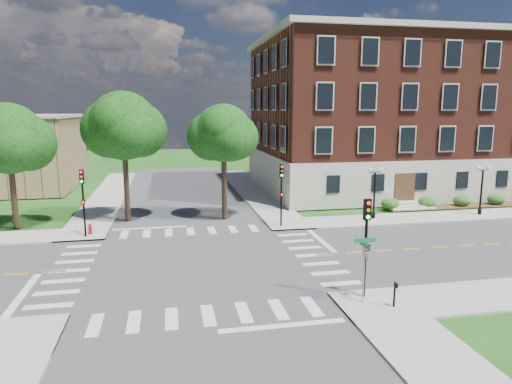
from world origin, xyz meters
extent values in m
plane|color=#1D4914|center=(0.00, 0.00, 0.00)|extent=(160.00, 160.00, 0.00)
cube|color=#3D3D3F|center=(0.00, 0.00, 0.01)|extent=(90.00, 12.00, 0.01)
cube|color=#3D3D3F|center=(0.00, 0.00, 0.01)|extent=(12.00, 90.00, 0.01)
cube|color=#9E9B93|center=(23.00, 7.75, 0.06)|extent=(34.00, 3.50, 0.12)
cube|color=#9E9B93|center=(7.75, 23.00, 0.06)|extent=(3.50, 34.00, 0.12)
cube|color=#9E9B93|center=(-7.75, 23.00, 0.06)|extent=(3.50, 34.00, 0.12)
cube|color=silver|center=(8.80, 3.00, 0.00)|extent=(0.40, 5.50, 0.00)
cube|color=#B1AC9C|center=(24.00, 22.00, 2.22)|extent=(30.00, 20.00, 4.20)
cube|color=#5E251A|center=(24.00, 22.00, 10.22)|extent=(29.55, 19.70, 11.80)
cube|color=#B1AC9C|center=(24.00, 22.00, 16.37)|extent=(30.60, 20.60, 0.50)
cube|color=#472D19|center=(20.00, 11.96, 1.82)|extent=(2.00, 0.10, 2.80)
cylinder|color=black|center=(-13.00, 10.51, 2.19)|extent=(0.44, 0.44, 4.14)
sphere|color=#0E340E|center=(-13.00, 10.51, 6.90)|extent=(5.27, 5.27, 5.27)
cylinder|color=black|center=(-4.83, 11.42, 2.58)|extent=(0.44, 0.44, 4.92)
sphere|color=#0E340E|center=(-4.83, 11.42, 7.75)|extent=(5.43, 5.43, 5.43)
cylinder|color=black|center=(3.00, 10.58, 2.47)|extent=(0.44, 0.44, 4.69)
sphere|color=#0E340E|center=(3.00, 10.58, 7.15)|extent=(4.67, 4.67, 4.67)
cylinder|color=black|center=(7.53, -6.82, 2.02)|extent=(0.14, 0.14, 3.80)
cube|color=black|center=(7.53, -6.82, 4.42)|extent=(0.34, 0.25, 1.00)
cylinder|color=red|center=(7.53, -6.95, 4.75)|extent=(0.18, 0.07, 0.18)
cylinder|color=orange|center=(7.53, -6.95, 4.42)|extent=(0.18, 0.07, 0.18)
cylinder|color=#19E533|center=(7.53, -6.95, 4.09)|extent=(0.18, 0.07, 0.18)
cube|color=black|center=(7.53, -7.00, 2.62)|extent=(0.31, 0.15, 0.30)
cylinder|color=black|center=(6.96, 7.09, 2.02)|extent=(0.14, 0.14, 3.80)
cube|color=black|center=(6.96, 7.09, 4.42)|extent=(0.37, 0.30, 1.00)
cylinder|color=red|center=(6.96, 6.96, 4.75)|extent=(0.19, 0.10, 0.18)
cylinder|color=orange|center=(6.96, 6.96, 4.42)|extent=(0.19, 0.10, 0.18)
cylinder|color=#19E533|center=(6.96, 6.96, 4.09)|extent=(0.19, 0.10, 0.18)
cube|color=black|center=(6.96, 6.91, 2.62)|extent=(0.32, 0.20, 0.30)
cylinder|color=black|center=(-7.41, 6.91, 2.02)|extent=(0.14, 0.14, 3.80)
cube|color=black|center=(-7.41, 6.91, 4.42)|extent=(0.35, 0.27, 1.00)
cylinder|color=red|center=(-7.41, 6.78, 4.75)|extent=(0.19, 0.08, 0.18)
cylinder|color=orange|center=(-7.41, 6.78, 4.42)|extent=(0.19, 0.08, 0.18)
cylinder|color=#19E533|center=(-7.41, 6.78, 4.09)|extent=(0.19, 0.08, 0.18)
cube|color=black|center=(-7.41, 6.73, 2.62)|extent=(0.31, 0.16, 0.30)
cylinder|color=black|center=(15.10, 8.08, 0.37)|extent=(0.32, 0.32, 0.50)
cylinder|color=black|center=(15.10, 8.08, 2.02)|extent=(0.16, 0.16, 3.80)
cube|color=black|center=(15.10, 8.08, 3.97)|extent=(1.00, 0.06, 0.06)
sphere|color=white|center=(14.60, 8.08, 4.17)|extent=(0.36, 0.36, 0.36)
sphere|color=white|center=(15.60, 8.08, 4.17)|extent=(0.36, 0.36, 0.36)
cylinder|color=black|center=(24.67, 7.61, 0.37)|extent=(0.32, 0.32, 0.50)
cylinder|color=black|center=(24.67, 7.61, 2.02)|extent=(0.16, 0.16, 3.80)
cube|color=black|center=(24.67, 7.61, 3.97)|extent=(1.00, 0.06, 0.06)
sphere|color=white|center=(24.17, 7.61, 4.17)|extent=(0.36, 0.36, 0.36)
sphere|color=white|center=(25.17, 7.61, 4.17)|extent=(0.36, 0.36, 0.36)
cylinder|color=gray|center=(7.22, -7.40, 1.67)|extent=(0.07, 0.07, 3.10)
cube|color=#0E7137|center=(7.22, -7.40, 3.12)|extent=(1.10, 0.03, 0.20)
cube|color=#0E7137|center=(7.22, -7.40, 2.87)|extent=(0.03, 1.10, 0.20)
cube|color=silver|center=(7.27, -7.40, 2.42)|extent=(0.03, 0.75, 0.25)
cylinder|color=black|center=(8.41, -8.16, 0.72)|extent=(0.10, 0.10, 1.20)
cube|color=black|center=(8.41, -8.28, 1.17)|extent=(0.14, 0.08, 0.22)
cylinder|color=#AA0D0F|center=(-7.18, 7.51, 0.17)|extent=(0.32, 0.32, 0.10)
cylinder|color=#AA0D0F|center=(-7.18, 7.51, 0.42)|extent=(0.22, 0.22, 0.60)
sphere|color=#AA0D0F|center=(-7.18, 7.51, 0.75)|extent=(0.24, 0.24, 0.24)
cylinder|color=#AA0D0F|center=(-7.18, 7.51, 0.50)|extent=(0.35, 0.12, 0.12)
cylinder|color=#AA0D0F|center=(-7.18, 7.51, 0.50)|extent=(0.12, 0.35, 0.12)
camera|label=1|loc=(-1.58, -26.17, 9.02)|focal=32.00mm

